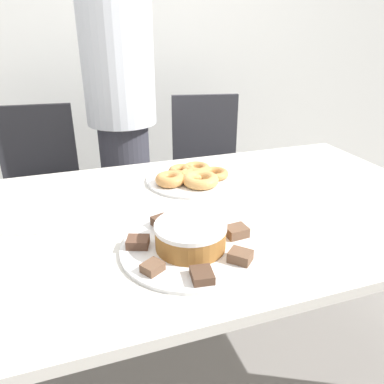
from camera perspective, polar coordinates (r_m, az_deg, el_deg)
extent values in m
plane|color=gray|center=(1.65, -0.50, -25.71)|extent=(12.00, 12.00, 0.00)
cube|color=silver|center=(2.62, -12.73, 24.42)|extent=(8.00, 0.05, 2.60)
cube|color=silver|center=(1.20, -0.62, -3.53)|extent=(1.78, 0.98, 0.03)
cylinder|color=silver|center=(2.07, 17.88, -3.52)|extent=(0.06, 0.06, 0.69)
cylinder|color=#383842|center=(2.18, -9.78, 0.25)|extent=(0.27, 0.27, 0.79)
cylinder|color=silver|center=(2.01, -11.27, 19.00)|extent=(0.36, 0.36, 0.62)
cylinder|color=black|center=(2.28, -20.54, -11.12)|extent=(0.44, 0.44, 0.01)
cylinder|color=#262626|center=(2.17, -21.36, -6.46)|extent=(0.06, 0.06, 0.41)
cube|color=#2D2D33|center=(2.07, -22.30, -1.02)|extent=(0.48, 0.48, 0.04)
cube|color=#2D2D33|center=(2.18, -22.55, 6.71)|extent=(0.40, 0.07, 0.42)
cylinder|color=black|center=(2.39, 2.43, -7.58)|extent=(0.44, 0.44, 0.01)
cylinder|color=#262626|center=(2.28, 2.53, -3.01)|extent=(0.06, 0.06, 0.41)
cube|color=#2D2D33|center=(2.19, 2.63, 2.27)|extent=(0.52, 0.52, 0.04)
cube|color=#2D2D33|center=(2.31, 1.94, 9.47)|extent=(0.39, 0.11, 0.42)
cylinder|color=white|center=(1.00, -0.23, -8.59)|extent=(0.37, 0.37, 0.01)
cylinder|color=white|center=(1.43, 0.16, 1.95)|extent=(0.35, 0.35, 0.01)
cylinder|color=#9E662D|center=(0.98, -0.23, -6.96)|extent=(0.18, 0.18, 0.06)
cylinder|color=white|center=(0.96, -0.24, -5.23)|extent=(0.19, 0.19, 0.01)
cube|color=brown|center=(0.91, -6.03, -11.32)|extent=(0.06, 0.06, 0.02)
cube|color=#513828|center=(0.88, 1.54, -12.55)|extent=(0.06, 0.06, 0.02)
cube|color=brown|center=(0.94, 7.37, -9.68)|extent=(0.07, 0.07, 0.03)
cube|color=brown|center=(1.04, 6.78, -5.98)|extent=(0.06, 0.05, 0.03)
cube|color=brown|center=(1.10, 1.60, -4.01)|extent=(0.06, 0.06, 0.03)
cube|color=#513828|center=(1.09, -4.62, -4.59)|extent=(0.06, 0.07, 0.03)
cube|color=brown|center=(1.00, -8.25, -7.56)|extent=(0.07, 0.07, 0.02)
torus|color=tan|center=(1.42, 0.16, 2.68)|extent=(0.10, 0.10, 0.03)
torus|color=tan|center=(1.36, 1.31, 1.85)|extent=(0.13, 0.13, 0.04)
torus|color=#D18E4C|center=(1.43, 3.46, 2.82)|extent=(0.11, 0.11, 0.03)
torus|color=#D18E4C|center=(1.47, 0.65, 3.56)|extent=(0.11, 0.11, 0.03)
torus|color=#D18E4C|center=(1.45, -1.51, 3.21)|extent=(0.11, 0.11, 0.03)
torus|color=#D18E4C|center=(1.36, -3.51, 1.94)|extent=(0.11, 0.11, 0.04)
cube|color=white|center=(1.20, -23.91, -4.82)|extent=(0.15, 0.13, 0.01)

